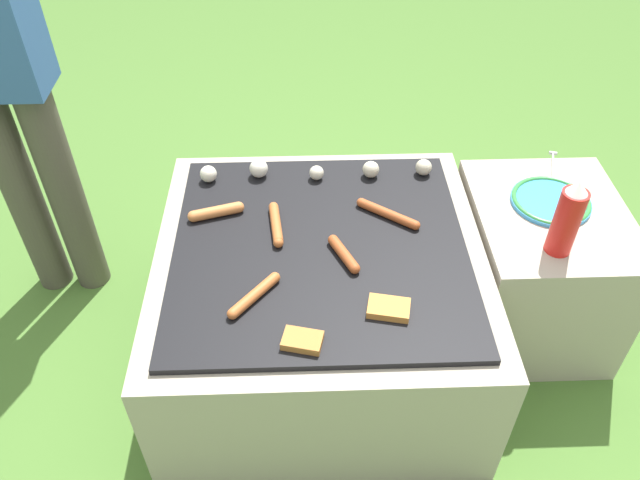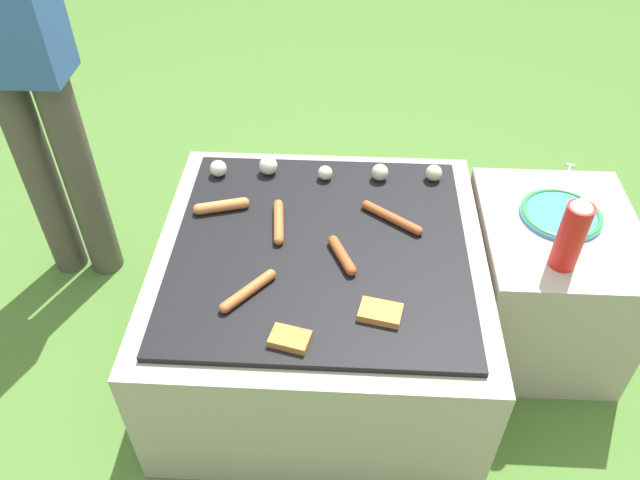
% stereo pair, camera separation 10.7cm
% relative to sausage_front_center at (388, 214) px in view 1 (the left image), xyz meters
% --- Properties ---
extents(ground_plane, '(14.00, 14.00, 0.00)m').
position_rel_sausage_front_center_xyz_m(ground_plane, '(-0.19, -0.11, -0.47)').
color(ground_plane, '#47702D').
extents(grill, '(0.89, 0.89, 0.45)m').
position_rel_sausage_front_center_xyz_m(grill, '(-0.19, -0.11, -0.24)').
color(grill, '#A89E8C').
rests_on(grill, ground_plane).
extents(side_ledge, '(0.43, 0.52, 0.45)m').
position_rel_sausage_front_center_xyz_m(side_ledge, '(0.48, 0.01, -0.24)').
color(side_ledge, '#A89E8C').
rests_on(side_ledge, ground_plane).
extents(sausage_front_center, '(0.17, 0.13, 0.03)m').
position_rel_sausage_front_center_xyz_m(sausage_front_center, '(0.00, 0.00, 0.00)').
color(sausage_front_center, '#A34C23').
rests_on(sausage_front_center, grill).
extents(sausage_mid_right, '(0.08, 0.14, 0.03)m').
position_rel_sausage_front_center_xyz_m(sausage_mid_right, '(-0.13, -0.16, 0.00)').
color(sausage_mid_right, '#A34C23').
rests_on(sausage_mid_right, grill).
extents(sausage_mid_left, '(0.04, 0.17, 0.03)m').
position_rel_sausage_front_center_xyz_m(sausage_mid_left, '(-0.31, -0.03, 0.00)').
color(sausage_mid_left, '#B7602D').
rests_on(sausage_mid_left, grill).
extents(sausage_front_right, '(0.16, 0.07, 0.03)m').
position_rel_sausage_front_center_xyz_m(sausage_front_right, '(-0.48, 0.02, 0.00)').
color(sausage_front_right, '#C6753D').
rests_on(sausage_front_right, grill).
extents(sausage_back_left, '(0.13, 0.14, 0.03)m').
position_rel_sausage_front_center_xyz_m(sausage_back_left, '(-0.36, -0.30, 0.00)').
color(sausage_back_left, '#B7602D').
rests_on(sausage_back_left, grill).
extents(bread_slice_left, '(0.11, 0.09, 0.02)m').
position_rel_sausage_front_center_xyz_m(bread_slice_left, '(-0.04, -0.35, -0.00)').
color(bread_slice_left, '#D18438').
rests_on(bread_slice_left, grill).
extents(bread_slice_right, '(0.10, 0.08, 0.02)m').
position_rel_sausage_front_center_xyz_m(bread_slice_right, '(-0.25, -0.44, -0.00)').
color(bread_slice_right, '#B27033').
rests_on(bread_slice_right, grill).
extents(mushroom_row, '(0.70, 0.07, 0.06)m').
position_rel_sausage_front_center_xyz_m(mushroom_row, '(-0.21, 0.20, 0.01)').
color(mushroom_row, silver).
rests_on(mushroom_row, grill).
extents(plate_colorful, '(0.23, 0.23, 0.02)m').
position_rel_sausage_front_center_xyz_m(plate_colorful, '(0.48, 0.05, -0.00)').
color(plate_colorful, '#338CCC').
rests_on(plate_colorful, side_ledge).
extents(condiment_bottle, '(0.07, 0.07, 0.23)m').
position_rel_sausage_front_center_xyz_m(condiment_bottle, '(0.43, -0.15, 0.09)').
color(condiment_bottle, red).
rests_on(condiment_bottle, side_ledge).
extents(fork_utensil, '(0.08, 0.21, 0.01)m').
position_rel_sausage_front_center_xyz_m(fork_utensil, '(0.53, 0.20, -0.01)').
color(fork_utensil, silver).
rests_on(fork_utensil, side_ledge).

